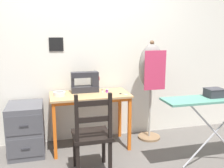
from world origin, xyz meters
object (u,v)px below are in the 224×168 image
sewing_machine (86,82)px  fabric_bowl (59,94)px  scissors (122,94)px  wooden_chair (92,136)px  filing_cabinet (26,129)px  thread_spool_near_machine (102,91)px  dress_form (151,71)px  ironing_board (218,101)px  thread_spool_mid_table (107,91)px  storage_box (214,93)px

sewing_machine → fabric_bowl: 0.40m
sewing_machine → scissors: bearing=-29.2°
wooden_chair → filing_cabinet: bearing=137.4°
thread_spool_near_machine → dress_form: bearing=1.3°
thread_spool_near_machine → dress_form: size_ratio=0.03×
scissors → ironing_board: 1.15m
ironing_board → thread_spool_near_machine: bearing=143.6°
thread_spool_mid_table → storage_box: storage_box is taller
dress_form → thread_spool_mid_table: bearing=-175.0°
thread_spool_mid_table → dress_form: (0.65, 0.06, 0.24)m
fabric_bowl → scissors: bearing=-8.1°
sewing_machine → wooden_chair: sewing_machine is taller
storage_box → scissors: bearing=143.7°
ironing_board → fabric_bowl: bearing=155.1°
thread_spool_mid_table → thread_spool_near_machine: bearing=142.3°
dress_form → ironing_board: (0.45, -0.86, -0.23)m
filing_cabinet → dress_form: bearing=1.3°
fabric_bowl → ironing_board: size_ratio=0.12×
fabric_bowl → wooden_chair: (0.30, -0.64, -0.33)m
thread_spool_near_machine → ironing_board: 1.42m
filing_cabinet → dress_form: dress_form is taller
thread_spool_near_machine → dress_form: dress_form is taller
thread_spool_near_machine → scissors: bearing=-36.4°
sewing_machine → storage_box: size_ratio=1.91×
sewing_machine → thread_spool_near_machine: sewing_machine is taller
sewing_machine → fabric_bowl: size_ratio=2.52×
fabric_bowl → thread_spool_mid_table: (0.62, 0.01, -0.01)m
thread_spool_mid_table → ironing_board: size_ratio=0.03×
scissors → wooden_chair: 0.78m
thread_spool_near_machine → filing_cabinet: bearing=-178.6°
scissors → filing_cabinet: size_ratio=0.16×
ironing_board → filing_cabinet: bearing=159.0°
scissors → wooden_chair: size_ratio=0.11×
dress_form → storage_box: bearing=-63.7°
dress_form → ironing_board: dress_form is taller
sewing_machine → ironing_board: (1.35, -0.92, -0.10)m
wooden_chair → dress_form: 1.32m
thread_spool_near_machine → storage_box: 1.38m
dress_form → ironing_board: 1.00m
sewing_machine → wooden_chair: (-0.07, -0.76, -0.43)m
ironing_board → storage_box: size_ratio=6.56×
scissors → storage_box: storage_box is taller
thread_spool_mid_table → filing_cabinet: 1.13m
filing_cabinet → thread_spool_near_machine: bearing=1.4°
scissors → dress_form: (0.48, 0.18, 0.26)m
thread_spool_mid_table → ironing_board: ironing_board is taller
ironing_board → thread_spool_mid_table: bearing=143.6°
fabric_bowl → thread_spool_mid_table: fabric_bowl is taller
wooden_chair → fabric_bowl: bearing=115.1°
thread_spool_mid_table → wooden_chair: wooden_chair is taller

